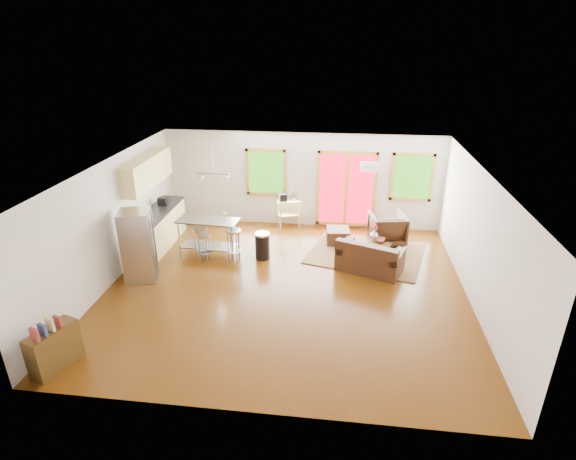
# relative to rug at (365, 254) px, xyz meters

# --- Properties ---
(floor) EXTENTS (7.50, 7.00, 0.02)m
(floor) POSITION_rel_rug_xyz_m (-1.73, -1.77, -0.02)
(floor) COLOR #3C1E05
(floor) RESTS_ON ground
(ceiling) EXTENTS (7.50, 7.00, 0.02)m
(ceiling) POSITION_rel_rug_xyz_m (-1.73, -1.77, 2.60)
(ceiling) COLOR silver
(ceiling) RESTS_ON ground
(back_wall) EXTENTS (7.50, 0.02, 2.60)m
(back_wall) POSITION_rel_rug_xyz_m (-1.73, 1.74, 1.29)
(back_wall) COLOR beige
(back_wall) RESTS_ON ground
(left_wall) EXTENTS (0.02, 7.00, 2.60)m
(left_wall) POSITION_rel_rug_xyz_m (-5.49, -1.77, 1.29)
(left_wall) COLOR beige
(left_wall) RESTS_ON ground
(right_wall) EXTENTS (0.02, 7.00, 2.60)m
(right_wall) POSITION_rel_rug_xyz_m (2.03, -1.77, 1.29)
(right_wall) COLOR beige
(right_wall) RESTS_ON ground
(front_wall) EXTENTS (7.50, 0.02, 2.60)m
(front_wall) POSITION_rel_rug_xyz_m (-1.73, -5.28, 1.29)
(front_wall) COLOR beige
(front_wall) RESTS_ON ground
(window_left) EXTENTS (1.10, 0.05, 1.30)m
(window_left) POSITION_rel_rug_xyz_m (-2.73, 1.69, 1.49)
(window_left) COLOR #215C11
(window_left) RESTS_ON back_wall
(french_doors) EXTENTS (1.60, 0.05, 2.10)m
(french_doors) POSITION_rel_rug_xyz_m (-0.53, 1.69, 1.09)
(french_doors) COLOR #BD061D
(french_doors) RESTS_ON back_wall
(window_right) EXTENTS (1.10, 0.05, 1.30)m
(window_right) POSITION_rel_rug_xyz_m (1.17, 1.69, 1.49)
(window_right) COLOR #215C11
(window_right) RESTS_ON back_wall
(rug) EXTENTS (3.06, 2.63, 0.03)m
(rug) POSITION_rel_rug_xyz_m (0.00, 0.00, 0.00)
(rug) COLOR #49653A
(rug) RESTS_ON floor
(loveseat) EXTENTS (1.61, 1.26, 0.75)m
(loveseat) POSITION_rel_rug_xyz_m (0.04, -0.81, 0.28)
(loveseat) COLOR black
(loveseat) RESTS_ON floor
(coffee_table) EXTENTS (1.02, 0.83, 0.35)m
(coffee_table) POSITION_rel_rug_xyz_m (0.09, -0.10, 0.29)
(coffee_table) COLOR #3C280E
(coffee_table) RESTS_ON floor
(armchair) EXTENTS (0.98, 0.94, 0.87)m
(armchair) POSITION_rel_rug_xyz_m (0.55, 0.77, 0.42)
(armchair) COLOR black
(armchair) RESTS_ON floor
(ottoman) EXTENTS (0.62, 0.62, 0.38)m
(ottoman) POSITION_rel_rug_xyz_m (-0.70, 0.61, 0.18)
(ottoman) COLOR black
(ottoman) RESTS_ON floor
(vase) EXTENTS (0.26, 0.26, 0.34)m
(vase) POSITION_rel_rug_xyz_m (0.18, 0.14, 0.51)
(vase) COLOR silver
(vase) RESTS_ON coffee_table
(book) EXTENTS (0.19, 0.10, 0.27)m
(book) POSITION_rel_rug_xyz_m (0.24, 0.07, 0.52)
(book) COLOR maroon
(book) RESTS_ON coffee_table
(cabinets) EXTENTS (0.64, 2.24, 2.30)m
(cabinets) POSITION_rel_rug_xyz_m (-5.22, -0.07, 0.91)
(cabinets) COLOR #D5C16D
(cabinets) RESTS_ON floor
(refrigerator) EXTENTS (0.77, 0.76, 1.58)m
(refrigerator) POSITION_rel_rug_xyz_m (-4.93, -1.77, 0.78)
(refrigerator) COLOR #B7BABC
(refrigerator) RESTS_ON floor
(island) EXTENTS (1.50, 0.69, 0.92)m
(island) POSITION_rel_rug_xyz_m (-3.78, -0.47, 0.62)
(island) COLOR #B7BABC
(island) RESTS_ON floor
(cup) EXTENTS (0.13, 0.12, 0.11)m
(cup) POSITION_rel_rug_xyz_m (-3.44, -0.19, 0.99)
(cup) COLOR silver
(cup) RESTS_ON island
(bar_stool_a) EXTENTS (0.40, 0.40, 0.79)m
(bar_stool_a) POSITION_rel_rug_xyz_m (-3.92, -0.66, 0.57)
(bar_stool_a) COLOR #B7BABC
(bar_stool_a) RESTS_ON floor
(bar_stool_b) EXTENTS (0.33, 0.33, 0.67)m
(bar_stool_b) POSITION_rel_rug_xyz_m (-3.81, -0.77, 0.48)
(bar_stool_b) COLOR #B7BABC
(bar_stool_b) RESTS_ON floor
(bar_stool_c) EXTENTS (0.40, 0.40, 0.80)m
(bar_stool_c) POSITION_rel_rug_xyz_m (-3.12, -0.70, 0.58)
(bar_stool_c) COLOR #B7BABC
(bar_stool_c) RESTS_ON floor
(trash_can) EXTENTS (0.42, 0.42, 0.66)m
(trash_can) POSITION_rel_rug_xyz_m (-2.47, -0.49, 0.32)
(trash_can) COLOR black
(trash_can) RESTS_ON floor
(kitchen_cart) EXTENTS (0.73, 0.59, 0.96)m
(kitchen_cart) POSITION_rel_rug_xyz_m (-2.11, 1.55, 0.64)
(kitchen_cart) COLOR #D5C16D
(kitchen_cart) RESTS_ON floor
(bookshelf) EXTENTS (0.55, 0.87, 0.96)m
(bookshelf) POSITION_rel_rug_xyz_m (-5.08, -4.71, 0.36)
(bookshelf) COLOR #3C280E
(bookshelf) RESTS_ON floor
(ceiling_flush) EXTENTS (0.35, 0.35, 0.12)m
(ceiling_flush) POSITION_rel_rug_xyz_m (-0.13, -1.17, 2.52)
(ceiling_flush) COLOR white
(ceiling_flush) RESTS_ON ceiling
(pendant_light) EXTENTS (0.80, 0.18, 0.79)m
(pendant_light) POSITION_rel_rug_xyz_m (-3.63, -0.27, 1.88)
(pendant_light) COLOR gray
(pendant_light) RESTS_ON ceiling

